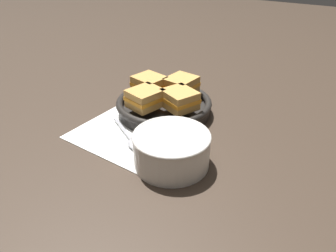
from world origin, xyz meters
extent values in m
plane|color=#382B21|center=(0.00, 0.00, 0.00)|extent=(4.00, 4.00, 0.00)
cube|color=white|center=(-0.05, -0.02, 0.00)|extent=(0.27, 0.23, 0.00)
cylinder|color=silver|center=(0.10, -0.07, 0.04)|extent=(0.16, 0.16, 0.07)
cylinder|color=#C14C19|center=(0.10, -0.07, 0.06)|extent=(0.14, 0.14, 0.01)
torus|color=silver|center=(0.10, -0.07, 0.07)|extent=(0.16, 0.16, 0.01)
cube|color=#9E9EA3|center=(-0.07, -0.01, 0.01)|extent=(0.10, 0.07, 0.01)
ellipsoid|color=#9E9EA3|center=(0.00, -0.06, 0.01)|extent=(0.06, 0.05, 0.01)
cylinder|color=black|center=(-0.03, 0.12, 0.01)|extent=(0.25, 0.25, 0.02)
torus|color=black|center=(-0.03, 0.12, 0.03)|extent=(0.26, 0.26, 0.02)
cube|color=#C18E47|center=(-0.05, 0.06, 0.05)|extent=(0.09, 0.10, 0.02)
cube|color=orange|center=(-0.05, 0.06, 0.07)|extent=(0.09, 0.10, 0.01)
cube|color=#C18E47|center=(-0.05, 0.06, 0.08)|extent=(0.09, 0.10, 0.02)
cube|color=#C18E47|center=(0.03, 0.10, 0.05)|extent=(0.10, 0.10, 0.02)
cube|color=orange|center=(0.03, 0.10, 0.07)|extent=(0.11, 0.10, 0.01)
cube|color=#C18E47|center=(0.03, 0.10, 0.08)|extent=(0.10, 0.10, 0.02)
cube|color=#C18E47|center=(-0.01, 0.18, 0.05)|extent=(0.08, 0.09, 0.02)
cube|color=orange|center=(-0.01, 0.18, 0.07)|extent=(0.09, 0.09, 0.01)
cube|color=#C18E47|center=(-0.01, 0.18, 0.08)|extent=(0.08, 0.09, 0.02)
cube|color=#C18E47|center=(-0.09, 0.14, 0.05)|extent=(0.10, 0.09, 0.02)
cube|color=orange|center=(-0.09, 0.14, 0.07)|extent=(0.10, 0.09, 0.01)
cube|color=#C18E47|center=(-0.09, 0.14, 0.08)|extent=(0.10, 0.09, 0.02)
camera|label=1|loc=(0.38, -0.56, 0.43)|focal=35.00mm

